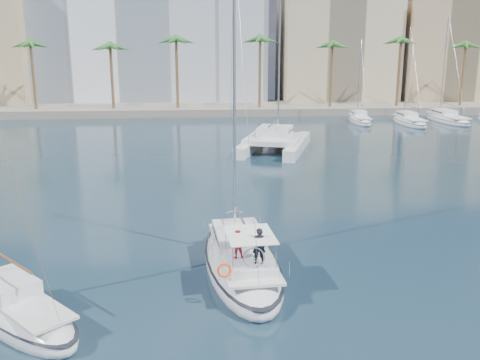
{
  "coord_description": "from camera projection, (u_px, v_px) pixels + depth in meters",
  "views": [
    {
      "loc": [
        -3.18,
        -27.78,
        10.91
      ],
      "look_at": [
        -0.86,
        1.5,
        3.44
      ],
      "focal_mm": 40.0,
      "sensor_mm": 36.0,
      "label": 1
    }
  ],
  "objects": [
    {
      "name": "ground",
      "position": [
        257.0,
        246.0,
        29.77
      ],
      "size": [
        160.0,
        160.0,
        0.0
      ],
      "primitive_type": "plane",
      "color": "black",
      "rests_on": "ground"
    },
    {
      "name": "quay",
      "position": [
        217.0,
        108.0,
        88.55
      ],
      "size": [
        120.0,
        14.0,
        1.2
      ],
      "primitive_type": "cube",
      "color": "gray",
      "rests_on": "ground"
    },
    {
      "name": "building_modern",
      "position": [
        147.0,
        27.0,
        95.92
      ],
      "size": [
        42.0,
        16.0,
        28.0
      ],
      "primitive_type": "cube",
      "color": "white",
      "rests_on": "ground"
    },
    {
      "name": "building_beige",
      "position": [
        336.0,
        49.0,
        96.61
      ],
      "size": [
        20.0,
        14.0,
        20.0
      ],
      "primitive_type": "cube",
      "color": "tan",
      "rests_on": "ground"
    },
    {
      "name": "building_tan_right",
      "position": [
        447.0,
        55.0,
        96.45
      ],
      "size": [
        18.0,
        12.0,
        18.0
      ],
      "primitive_type": "cube",
      "color": "tan",
      "rests_on": "ground"
    },
    {
      "name": "palm_centre",
      "position": [
        217.0,
        48.0,
        82.3
      ],
      "size": [
        3.6,
        3.6,
        12.3
      ],
      "color": "brown",
      "rests_on": "ground"
    },
    {
      "name": "palm_right",
      "position": [
        431.0,
        48.0,
        84.9
      ],
      "size": [
        3.6,
        3.6,
        12.3
      ],
      "color": "brown",
      "rests_on": "ground"
    },
    {
      "name": "main_sloop",
      "position": [
        242.0,
        262.0,
        26.3
      ],
      "size": [
        4.3,
        11.17,
        16.24
      ],
      "rotation": [
        0.0,
        0.0,
        0.08
      ],
      "color": "silver",
      "rests_on": "ground"
    },
    {
      "name": "small_sloop",
      "position": [
        18.0,
        311.0,
        21.64
      ],
      "size": [
        7.4,
        7.77,
        11.74
      ],
      "rotation": [
        0.0,
        0.0,
        0.74
      ],
      "color": "silver",
      "rests_on": "ground"
    },
    {
      "name": "catamaran",
      "position": [
        275.0,
        139.0,
        56.48
      ],
      "size": [
        9.6,
        13.44,
        17.69
      ],
      "rotation": [
        0.0,
        0.0,
        -0.32
      ],
      "color": "silver",
      "rests_on": "ground"
    },
    {
      "name": "seagull",
      "position": [
        234.0,
        212.0,
        34.1
      ],
      "size": [
        1.06,
        0.46,
        0.2
      ],
      "color": "silver",
      "rests_on": "ground"
    },
    {
      "name": "moored_yacht_a",
      "position": [
        360.0,
        123.0,
        76.7
      ],
      "size": [
        3.37,
        9.52,
        11.9
      ],
      "primitive_type": null,
      "rotation": [
        0.0,
        0.0,
        -0.07
      ],
      "color": "silver",
      "rests_on": "ground"
    },
    {
      "name": "moored_yacht_b",
      "position": [
        409.0,
        124.0,
        75.27
      ],
      "size": [
        3.32,
        10.83,
        13.72
      ],
      "primitive_type": null,
      "rotation": [
        0.0,
        0.0,
        -0.02
      ],
      "color": "silver",
      "rests_on": "ground"
    },
    {
      "name": "moored_yacht_c",
      "position": [
        447.0,
        122.0,
        77.7
      ],
      "size": [
        3.98,
        12.33,
        15.54
      ],
      "primitive_type": null,
      "rotation": [
        0.0,
        0.0,
        0.03
      ],
      "color": "silver",
      "rests_on": "ground"
    }
  ]
}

